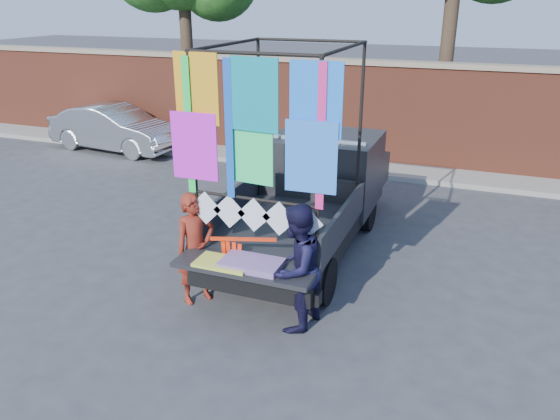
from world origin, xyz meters
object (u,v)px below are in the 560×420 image
(woman, at_px, (196,248))
(sedan, at_px, (115,128))
(pickup_truck, at_px, (316,190))
(man, at_px, (296,268))

(woman, bearing_deg, sedan, 77.84)
(pickup_truck, bearing_deg, sedan, 152.34)
(pickup_truck, relative_size, woman, 3.42)
(sedan, xyz_separation_m, man, (7.65, -6.55, 0.22))
(pickup_truck, bearing_deg, woman, -107.82)
(pickup_truck, height_order, woman, pickup_truck)
(woman, distance_m, man, 1.53)
(woman, bearing_deg, pickup_truck, 16.27)
(sedan, bearing_deg, man, -124.62)
(sedan, distance_m, man, 10.08)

